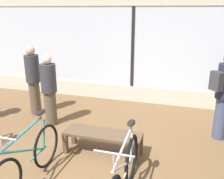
{
  "coord_description": "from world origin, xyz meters",
  "views": [
    {
      "loc": [
        1.39,
        -2.99,
        2.52
      ],
      "look_at": [
        0.0,
        1.66,
        0.95
      ],
      "focal_mm": 40.0,
      "sensor_mm": 36.0,
      "label": 1
    }
  ],
  "objects_px": {
    "customer_near_rack": "(33,79)",
    "display_bench": "(103,136)",
    "customer_near_bench": "(224,94)",
    "bicycle_left": "(28,161)",
    "customer_by_window": "(49,89)",
    "bicycle_right": "(123,177)"
  },
  "relations": [
    {
      "from": "customer_near_rack",
      "to": "customer_by_window",
      "type": "height_order",
      "value": "customer_near_rack"
    },
    {
      "from": "customer_by_window",
      "to": "customer_near_bench",
      "type": "height_order",
      "value": "customer_near_bench"
    },
    {
      "from": "display_bench",
      "to": "customer_by_window",
      "type": "xyz_separation_m",
      "value": [
        -1.51,
        0.82,
        0.5
      ]
    },
    {
      "from": "customer_near_rack",
      "to": "customer_by_window",
      "type": "bearing_deg",
      "value": -33.07
    },
    {
      "from": "bicycle_left",
      "to": "customer_near_bench",
      "type": "distance_m",
      "value": 3.72
    },
    {
      "from": "customer_by_window",
      "to": "bicycle_left",
      "type": "bearing_deg",
      "value": -69.12
    },
    {
      "from": "bicycle_right",
      "to": "customer_near_rack",
      "type": "distance_m",
      "value": 3.73
    },
    {
      "from": "customer_near_rack",
      "to": "customer_near_bench",
      "type": "relative_size",
      "value": 0.96
    },
    {
      "from": "bicycle_right",
      "to": "customer_near_bench",
      "type": "xyz_separation_m",
      "value": [
        1.42,
        2.29,
        0.56
      ]
    },
    {
      "from": "bicycle_left",
      "to": "bicycle_right",
      "type": "relative_size",
      "value": 1.0
    },
    {
      "from": "bicycle_left",
      "to": "display_bench",
      "type": "height_order",
      "value": "bicycle_left"
    },
    {
      "from": "bicycle_right",
      "to": "customer_by_window",
      "type": "distance_m",
      "value": 2.91
    },
    {
      "from": "customer_near_rack",
      "to": "display_bench",
      "type": "bearing_deg",
      "value": -29.96
    },
    {
      "from": "customer_near_bench",
      "to": "customer_by_window",
      "type": "bearing_deg",
      "value": -173.71
    },
    {
      "from": "bicycle_left",
      "to": "customer_by_window",
      "type": "distance_m",
      "value": 2.11
    },
    {
      "from": "bicycle_right",
      "to": "customer_near_rack",
      "type": "xyz_separation_m",
      "value": [
        -2.86,
        2.35,
        0.49
      ]
    },
    {
      "from": "bicycle_left",
      "to": "display_bench",
      "type": "bearing_deg",
      "value": 54.87
    },
    {
      "from": "customer_near_rack",
      "to": "customer_by_window",
      "type": "relative_size",
      "value": 1.06
    },
    {
      "from": "customer_by_window",
      "to": "customer_near_bench",
      "type": "bearing_deg",
      "value": 6.29
    },
    {
      "from": "display_bench",
      "to": "customer_near_rack",
      "type": "relative_size",
      "value": 0.83
    },
    {
      "from": "customer_near_bench",
      "to": "bicycle_left",
      "type": "bearing_deg",
      "value": -140.85
    },
    {
      "from": "bicycle_left",
      "to": "customer_near_rack",
      "type": "xyz_separation_m",
      "value": [
        -1.43,
        2.38,
        0.49
      ]
    }
  ]
}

